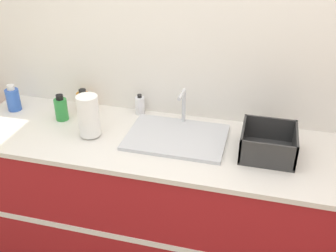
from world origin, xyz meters
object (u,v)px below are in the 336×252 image
(sink, at_px, (177,136))
(bottle_green, at_px, (61,109))
(soap_dispenser, at_px, (140,105))
(paper_towel_roll, at_px, (89,116))
(bottle_amber, at_px, (83,101))
(bottle_blue, at_px, (13,99))
(dish_rack, at_px, (268,145))

(sink, relative_size, bottle_green, 3.38)
(bottle_green, distance_m, soap_dispenser, 0.49)
(paper_towel_roll, distance_m, bottle_amber, 0.35)
(bottle_green, distance_m, bottle_blue, 0.37)
(bottle_blue, bearing_deg, dish_rack, -4.17)
(bottle_green, bearing_deg, soap_dispenser, 23.76)
(sink, height_order, paper_towel_roll, paper_towel_roll)
(bottle_blue, bearing_deg, soap_dispenser, 10.83)
(paper_towel_roll, xyz_separation_m, bottle_green, (-0.26, 0.14, -0.05))
(dish_rack, height_order, bottle_green, bottle_green)
(bottle_amber, distance_m, bottle_blue, 0.46)
(dish_rack, bearing_deg, bottle_green, 176.51)
(sink, height_order, bottle_amber, sink)
(sink, bearing_deg, dish_rack, -3.93)
(dish_rack, bearing_deg, bottle_amber, 169.05)
(bottle_green, height_order, bottle_blue, bottle_blue)
(bottle_amber, relative_size, bottle_blue, 0.84)
(paper_towel_roll, xyz_separation_m, dish_rack, (1.01, 0.06, -0.07))
(sink, xyz_separation_m, bottle_green, (-0.75, 0.04, 0.06))
(paper_towel_roll, bearing_deg, soap_dispenser, 60.24)
(sink, relative_size, paper_towel_roll, 2.24)
(sink, bearing_deg, bottle_blue, 175.72)
(bottle_green, xyz_separation_m, bottle_amber, (0.08, 0.15, -0.01))
(sink, xyz_separation_m, bottle_amber, (-0.67, 0.19, 0.05))
(paper_towel_roll, distance_m, dish_rack, 1.01)
(bottle_blue, xyz_separation_m, soap_dispenser, (0.82, 0.16, -0.02))
(bottle_amber, bearing_deg, bottle_green, -117.14)
(bottle_green, bearing_deg, bottle_blue, 173.50)
(sink, distance_m, soap_dispenser, 0.39)
(paper_towel_roll, relative_size, bottle_amber, 1.72)
(bottle_amber, relative_size, soap_dispenser, 1.09)
(bottle_green, distance_m, bottle_amber, 0.17)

